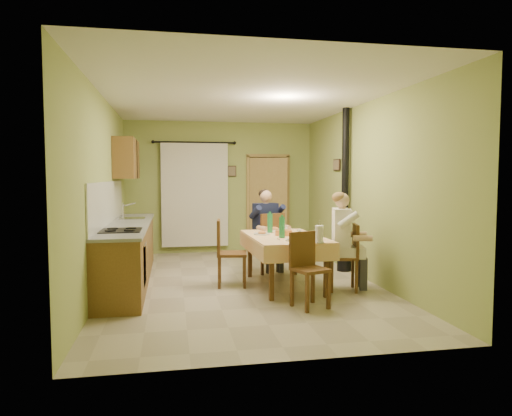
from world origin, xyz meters
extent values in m
cube|color=tan|center=(0.00, 0.00, 0.00)|extent=(4.00, 6.00, 0.01)
cube|color=#98A655|center=(0.00, 3.00, 1.40)|extent=(4.00, 0.04, 2.80)
cube|color=#98A655|center=(0.00, -3.00, 1.40)|extent=(4.00, 0.04, 2.80)
cube|color=#98A655|center=(-2.00, 0.00, 1.40)|extent=(0.04, 6.00, 2.80)
cube|color=#98A655|center=(2.00, 0.00, 1.40)|extent=(0.04, 6.00, 2.80)
cube|color=white|center=(0.00, 0.00, 2.80)|extent=(4.00, 6.00, 0.04)
cube|color=brown|center=(-1.70, 0.40, 0.44)|extent=(0.60, 3.60, 0.88)
cube|color=gray|center=(-1.70, 0.40, 0.90)|extent=(0.64, 3.64, 0.04)
cube|color=white|center=(-1.99, 0.40, 1.23)|extent=(0.02, 3.60, 0.66)
cube|color=silver|center=(-1.70, 1.20, 0.92)|extent=(0.42, 0.42, 0.03)
cube|color=black|center=(-1.70, -0.60, 0.93)|extent=(0.52, 0.56, 0.02)
cube|color=black|center=(-1.40, -0.60, 0.45)|extent=(0.01, 0.55, 0.55)
cube|color=brown|center=(-1.82, 1.70, 1.95)|extent=(0.35, 1.40, 0.70)
cylinder|color=black|center=(-0.55, 2.88, 2.35)|extent=(1.70, 0.04, 0.04)
cube|color=silver|center=(-0.55, 2.90, 1.25)|extent=(1.40, 0.06, 2.20)
cube|color=black|center=(1.05, 2.98, 1.03)|extent=(0.84, 0.03, 2.06)
cube|color=#A18043|center=(0.60, 2.97, 1.03)|extent=(0.06, 0.06, 2.12)
cube|color=#A18043|center=(1.50, 2.97, 1.03)|extent=(0.06, 0.06, 2.12)
cube|color=#A18043|center=(1.05, 2.97, 2.09)|extent=(0.96, 0.06, 0.06)
cube|color=#A18043|center=(1.03, 2.86, 1.02)|extent=(0.80, 0.26, 2.04)
cube|color=#E9B67A|center=(0.61, -0.30, 0.74)|extent=(1.07, 1.74, 0.04)
cube|color=#E9B67A|center=(0.63, -1.15, 0.63)|extent=(1.02, 0.05, 0.22)
cube|color=#E9B67A|center=(0.58, 0.56, 0.63)|extent=(1.02, 0.05, 0.22)
cube|color=#E9B67A|center=(0.10, -0.31, 0.63)|extent=(0.07, 1.71, 0.22)
cube|color=#E9B67A|center=(1.12, -0.28, 0.63)|extent=(0.07, 1.71, 0.22)
cylinder|color=white|center=(0.62, 0.39, 0.77)|extent=(0.25, 0.25, 0.02)
ellipsoid|color=#CC7233|center=(0.62, 0.39, 0.79)|extent=(0.12, 0.12, 0.05)
cylinder|color=white|center=(0.62, -0.90, 0.77)|extent=(0.25, 0.25, 0.02)
ellipsoid|color=#CC7233|center=(0.62, -0.90, 0.79)|extent=(0.12, 0.12, 0.05)
cylinder|color=white|center=(0.89, -0.60, 0.77)|extent=(0.25, 0.25, 0.02)
ellipsoid|color=#CC7233|center=(0.89, -0.60, 0.79)|extent=(0.12, 0.12, 0.05)
cylinder|color=white|center=(0.30, -0.12, 0.77)|extent=(0.25, 0.25, 0.02)
ellipsoid|color=#CC7233|center=(0.30, -0.12, 0.79)|extent=(0.12, 0.12, 0.05)
cylinder|color=orange|center=(0.61, -0.25, 0.80)|extent=(0.26, 0.26, 0.08)
cylinder|color=white|center=(0.62, -0.85, 0.77)|extent=(0.28, 0.28, 0.02)
cube|color=tan|center=(0.59, -0.86, 0.79)|extent=(0.07, 0.07, 0.03)
cube|color=tan|center=(0.69, -0.85, 0.79)|extent=(0.07, 0.06, 0.03)
cube|color=tan|center=(0.60, -0.82, 0.79)|extent=(0.07, 0.06, 0.03)
cube|color=tan|center=(0.61, -0.84, 0.79)|extent=(0.07, 0.05, 0.03)
cube|color=tan|center=(0.64, -0.84, 0.79)|extent=(0.07, 0.05, 0.03)
cylinder|color=silver|center=(0.80, -0.40, 0.81)|extent=(0.07, 0.07, 0.10)
cylinder|color=silver|center=(0.71, 0.05, 0.81)|extent=(0.07, 0.07, 0.10)
cylinder|color=white|center=(0.88, -1.09, 0.88)|extent=(0.11, 0.11, 0.22)
cylinder|color=silver|center=(0.88, -1.09, 0.91)|extent=(0.02, 0.02, 0.30)
cube|color=#533316|center=(0.55, 0.77, 0.48)|extent=(0.58, 0.58, 0.04)
cube|color=#533316|center=(0.62, 0.58, 0.76)|extent=(0.44, 0.19, 0.52)
cube|color=#533316|center=(0.65, -1.44, 0.48)|extent=(0.49, 0.49, 0.04)
cube|color=#533316|center=(0.60, -1.27, 0.72)|extent=(0.38, 0.16, 0.44)
cube|color=#533316|center=(1.37, -0.68, 0.48)|extent=(0.49, 0.49, 0.04)
cube|color=#533316|center=(1.55, -0.72, 0.73)|extent=(0.14, 0.40, 0.46)
cube|color=#533316|center=(-0.16, -0.11, 0.48)|extent=(0.48, 0.48, 0.04)
cube|color=#533316|center=(-0.35, -0.09, 0.75)|extent=(0.10, 0.43, 0.49)
cube|color=#141938|center=(0.59, 0.68, 0.56)|extent=(0.47, 0.50, 0.16)
cube|color=#141938|center=(0.54, 0.80, 0.91)|extent=(0.45, 0.34, 0.54)
sphere|color=tan|center=(0.55, 0.79, 1.30)|extent=(0.21, 0.21, 0.21)
ellipsoid|color=black|center=(0.53, 0.83, 1.34)|extent=(0.21, 0.21, 0.16)
cube|color=white|center=(1.47, -0.70, 0.56)|extent=(0.47, 0.45, 0.16)
cube|color=white|center=(1.35, -0.67, 0.91)|extent=(0.31, 0.44, 0.54)
sphere|color=tan|center=(1.35, -0.67, 1.30)|extent=(0.21, 0.21, 0.21)
ellipsoid|color=olive|center=(1.32, -0.66, 1.34)|extent=(0.21, 0.21, 0.16)
cylinder|color=black|center=(1.90, 0.60, 1.40)|extent=(0.12, 0.12, 2.80)
cylinder|color=black|center=(1.90, 0.60, 0.15)|extent=(0.24, 0.24, 0.30)
cube|color=black|center=(0.25, 2.97, 1.75)|extent=(0.19, 0.03, 0.23)
cube|color=brown|center=(1.97, 1.20, 1.85)|extent=(0.03, 0.31, 0.21)
camera|label=1|loc=(-1.03, -6.82, 1.64)|focal=32.00mm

